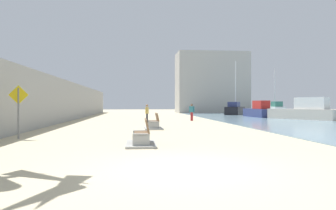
# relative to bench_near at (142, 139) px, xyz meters

# --- Properties ---
(ground_plane) EXTENTS (120.00, 120.00, 0.00)m
(ground_plane) POSITION_rel_bench_near_xyz_m (0.93, 13.65, -0.23)
(ground_plane) COLOR #C6B793
(seawall) EXTENTS (0.80, 64.00, 3.58)m
(seawall) POSITION_rel_bench_near_xyz_m (-6.57, 13.65, 1.56)
(seawall) COLOR #9E9E99
(seawall) RESTS_ON ground
(bench_near) EXTENTS (1.11, 2.11, 0.98)m
(bench_near) POSITION_rel_bench_near_xyz_m (0.00, 0.00, 0.00)
(bench_near) COLOR #9E9E99
(bench_near) RESTS_ON ground
(bench_far) EXTENTS (1.12, 2.11, 0.98)m
(bench_far) POSITION_rel_bench_near_xyz_m (0.88, 7.64, 0.00)
(bench_far) COLOR #9E9E99
(bench_far) RESTS_ON ground
(person_walking) EXTENTS (0.28, 0.50, 1.51)m
(person_walking) POSITION_rel_bench_near_xyz_m (0.66, 13.88, 0.63)
(person_walking) COLOR #333338
(person_walking) RESTS_ON ground
(person_standing) EXTENTS (0.45, 0.35, 1.55)m
(person_standing) POSITION_rel_bench_near_xyz_m (4.81, 16.38, 0.65)
(person_standing) COLOR #B22D33
(person_standing) RESTS_ON ground
(boat_mid_bay) EXTENTS (4.06, 5.16, 7.51)m
(boat_mid_bay) POSITION_rel_bench_near_xyz_m (13.48, 30.87, 0.52)
(boat_mid_bay) COLOR black
(boat_mid_bay) RESTS_ON water_bay
(boat_outer) EXTENTS (4.56, 6.83, 2.13)m
(boat_outer) POSITION_rel_bench_near_xyz_m (15.96, 17.18, 0.58)
(boat_outer) COLOR beige
(boat_outer) RESTS_ON water_bay
(boat_distant) EXTENTS (1.83, 4.29, 6.71)m
(boat_distant) POSITION_rel_bench_near_xyz_m (20.17, 32.68, 0.54)
(boat_distant) COLOR white
(boat_distant) RESTS_ON water_bay
(boat_far_right) EXTENTS (1.84, 5.16, 1.86)m
(boat_far_right) POSITION_rel_bench_near_xyz_m (13.69, 22.85, 0.49)
(boat_far_right) COLOR navy
(boat_far_right) RESTS_ON water_bay
(boat_far_left) EXTENTS (4.79, 7.51, 1.61)m
(boat_far_left) POSITION_rel_bench_near_xyz_m (28.41, 36.00, 0.39)
(boat_far_left) COLOR white
(boat_far_left) RESTS_ON water_bay
(pedestrian_sign) EXTENTS (0.85, 0.08, 2.37)m
(pedestrian_sign) POSITION_rel_bench_near_xyz_m (-5.38, 2.67, 1.24)
(pedestrian_sign) COLOR slate
(pedestrian_sign) RESTS_ON ground
(harbor_building) EXTENTS (12.00, 6.00, 10.28)m
(harbor_building) POSITION_rel_bench_near_xyz_m (12.73, 41.65, 4.91)
(harbor_building) COLOR #ADAAA3
(harbor_building) RESTS_ON ground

